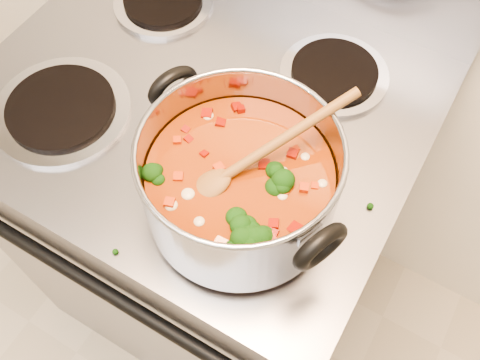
% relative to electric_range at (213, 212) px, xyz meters
% --- Properties ---
extents(electric_range, '(0.77, 0.69, 1.08)m').
position_rel_electric_range_xyz_m(electric_range, '(0.00, 0.00, 0.00)').
color(electric_range, gray).
rests_on(electric_range, ground).
extents(stockpot, '(0.33, 0.27, 0.16)m').
position_rel_electric_range_xyz_m(stockpot, '(0.17, -0.17, 0.54)').
color(stockpot, '#97979E').
rests_on(stockpot, electric_range).
extents(wooden_spoon, '(0.16, 0.23, 0.10)m').
position_rel_electric_range_xyz_m(wooden_spoon, '(0.18, -0.16, 0.58)').
color(wooden_spoon, brown).
rests_on(wooden_spoon, stockpot).
extents(cooktop_crumbs, '(0.24, 0.27, 0.01)m').
position_rel_electric_range_xyz_m(cooktop_crumbs, '(0.16, -0.23, 0.46)').
color(cooktop_crumbs, black).
rests_on(cooktop_crumbs, electric_range).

